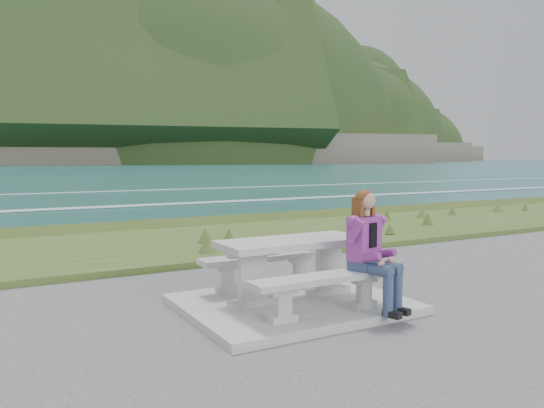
% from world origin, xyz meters
% --- Properties ---
extents(concrete_slab, '(2.60, 2.10, 0.10)m').
position_xyz_m(concrete_slab, '(0.00, 0.00, 0.05)').
color(concrete_slab, '#A5A5A0').
rests_on(concrete_slab, ground).
extents(picnic_table, '(1.80, 0.75, 0.75)m').
position_xyz_m(picnic_table, '(0.00, 0.00, 0.68)').
color(picnic_table, '#A5A5A0').
rests_on(picnic_table, concrete_slab).
extents(bench_landward, '(1.80, 0.35, 0.45)m').
position_xyz_m(bench_landward, '(0.00, -0.70, 0.45)').
color(bench_landward, '#A5A5A0').
rests_on(bench_landward, concrete_slab).
extents(bench_seaward, '(1.80, 0.35, 0.45)m').
position_xyz_m(bench_seaward, '(0.00, 0.70, 0.45)').
color(bench_seaward, '#A5A5A0').
rests_on(bench_seaward, concrete_slab).
extents(grass_verge, '(160.00, 4.50, 0.22)m').
position_xyz_m(grass_verge, '(0.00, 5.00, 0.00)').
color(grass_verge, '#304C1C').
rests_on(grass_verge, ground).
extents(shore_drop, '(160.00, 0.80, 2.20)m').
position_xyz_m(shore_drop, '(0.00, 7.90, 0.00)').
color(shore_drop, brown).
rests_on(shore_drop, ground).
extents(ocean, '(1600.00, 1600.00, 0.09)m').
position_xyz_m(ocean, '(0.00, 25.09, -1.74)').
color(ocean, '#205B5C').
rests_on(ocean, ground).
extents(headland_range, '(729.83, 363.95, 233.66)m').
position_xyz_m(headland_range, '(190.17, 398.13, 9.96)').
color(headland_range, brown).
rests_on(headland_range, ground).
extents(seated_woman, '(0.54, 0.74, 1.37)m').
position_xyz_m(seated_woman, '(0.59, -0.83, 0.61)').
color(seated_woman, navy).
rests_on(seated_woman, concrete_slab).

